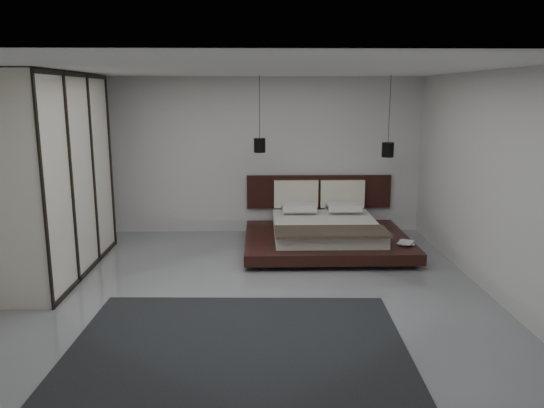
{
  "coord_description": "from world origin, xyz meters",
  "views": [
    {
      "loc": [
        0.09,
        -6.53,
        2.52
      ],
      "look_at": [
        0.27,
        1.2,
        0.89
      ],
      "focal_mm": 35.0,
      "sensor_mm": 36.0,
      "label": 1
    }
  ],
  "objects_px": {
    "pendant_left": "(260,145)",
    "wardrobe": "(59,175)",
    "lattice_screen": "(80,166)",
    "bed": "(325,231)",
    "pendant_right": "(388,150)",
    "rug": "(239,343)"
  },
  "relations": [
    {
      "from": "pendant_left",
      "to": "wardrobe",
      "type": "bearing_deg",
      "value": -151.75
    },
    {
      "from": "lattice_screen",
      "to": "bed",
      "type": "bearing_deg",
      "value": -7.41
    },
    {
      "from": "pendant_right",
      "to": "wardrobe",
      "type": "distance_m",
      "value": 5.17
    },
    {
      "from": "pendant_left",
      "to": "rug",
      "type": "distance_m",
      "value": 4.17
    },
    {
      "from": "pendant_left",
      "to": "rug",
      "type": "bearing_deg",
      "value": -93.39
    },
    {
      "from": "bed",
      "to": "wardrobe",
      "type": "distance_m",
      "value": 4.17
    },
    {
      "from": "pendant_left",
      "to": "wardrobe",
      "type": "xyz_separation_m",
      "value": [
        -2.79,
        -1.5,
        -0.27
      ]
    },
    {
      "from": "pendant_left",
      "to": "bed",
      "type": "bearing_deg",
      "value": -20.26
    },
    {
      "from": "bed",
      "to": "pendant_right",
      "type": "distance_m",
      "value": 1.74
    },
    {
      "from": "pendant_right",
      "to": "lattice_screen",
      "type": "bearing_deg",
      "value": 178.48
    },
    {
      "from": "lattice_screen",
      "to": "pendant_left",
      "type": "bearing_deg",
      "value": -2.6
    },
    {
      "from": "pendant_left",
      "to": "rug",
      "type": "xyz_separation_m",
      "value": [
        -0.23,
        -3.82,
        -1.65
      ]
    },
    {
      "from": "rug",
      "to": "lattice_screen",
      "type": "bearing_deg",
      "value": 125.39
    },
    {
      "from": "lattice_screen",
      "to": "wardrobe",
      "type": "xyz_separation_m",
      "value": [
        0.25,
        -1.64,
        0.09
      ]
    },
    {
      "from": "bed",
      "to": "rug",
      "type": "bearing_deg",
      "value": -110.85
    },
    {
      "from": "rug",
      "to": "pendant_right",
      "type": "bearing_deg",
      "value": 58.08
    },
    {
      "from": "lattice_screen",
      "to": "wardrobe",
      "type": "distance_m",
      "value": 1.66
    },
    {
      "from": "pendant_left",
      "to": "lattice_screen",
      "type": "bearing_deg",
      "value": 177.4
    },
    {
      "from": "wardrobe",
      "to": "rug",
      "type": "xyz_separation_m",
      "value": [
        2.56,
        -2.32,
        -1.39
      ]
    },
    {
      "from": "pendant_left",
      "to": "wardrobe",
      "type": "relative_size",
      "value": 0.44
    },
    {
      "from": "pendant_left",
      "to": "wardrobe",
      "type": "height_order",
      "value": "pendant_left"
    },
    {
      "from": "rug",
      "to": "bed",
      "type": "bearing_deg",
      "value": 69.15
    }
  ]
}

